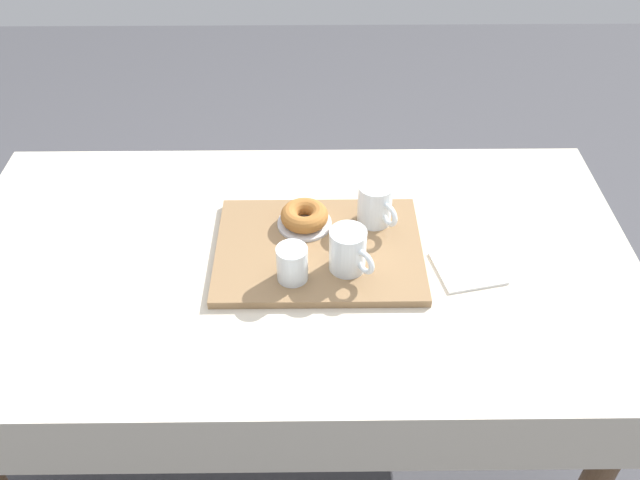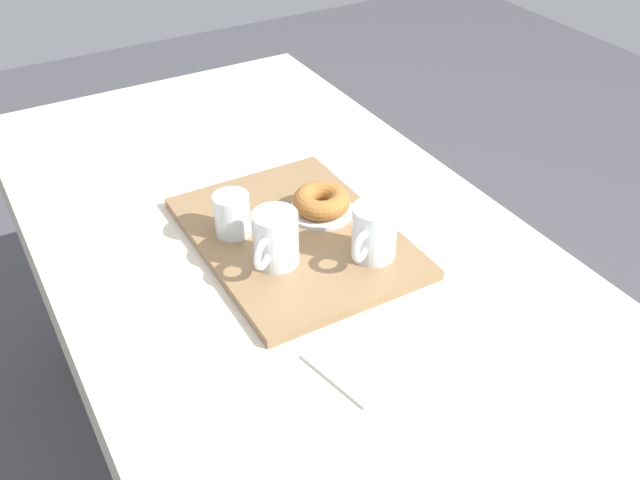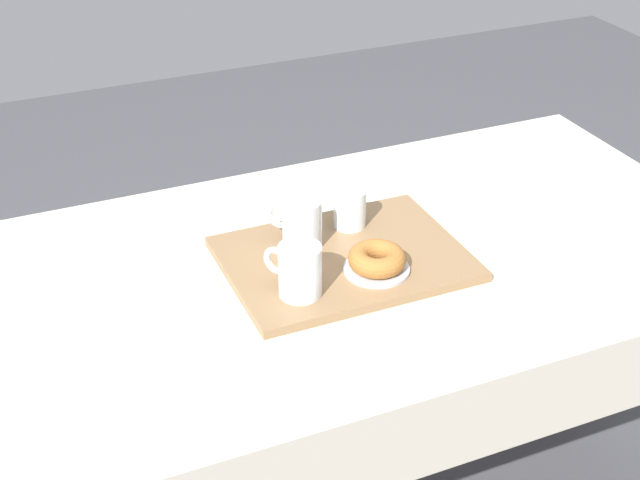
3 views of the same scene
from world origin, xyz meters
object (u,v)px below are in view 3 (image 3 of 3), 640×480
object	(u,v)px
tea_mug_right	(301,224)
paper_napkin	(175,283)
donut_plate_left	(377,269)
sugar_donut_left	(377,259)
dining_table	(366,296)
serving_tray	(344,259)
water_glass_near	(351,210)
tea_mug_left	(299,272)

from	to	relation	value
tea_mug_right	paper_napkin	distance (m)	0.27
donut_plate_left	sugar_donut_left	xyz separation A→B (m)	(0.00, 0.00, 0.02)
paper_napkin	donut_plate_left	bearing A→B (deg)	-20.40
dining_table	serving_tray	size ratio (longest dim) A/B	3.34
paper_napkin	tea_mug_right	bearing A→B (deg)	2.67
water_glass_near	donut_plate_left	world-z (taller)	water_glass_near
tea_mug_left	donut_plate_left	world-z (taller)	tea_mug_left
water_glass_near	donut_plate_left	size ratio (longest dim) A/B	0.64
water_glass_near	paper_napkin	world-z (taller)	water_glass_near
water_glass_near	paper_napkin	xyz separation A→B (m)	(-0.38, -0.04, -0.05)
tea_mug_right	donut_plate_left	size ratio (longest dim) A/B	0.84
water_glass_near	paper_napkin	bearing A→B (deg)	-173.86
tea_mug_left	water_glass_near	xyz separation A→B (m)	(0.19, 0.18, -0.01)
serving_tray	tea_mug_left	bearing A→B (deg)	-145.85
dining_table	tea_mug_left	bearing A→B (deg)	-152.05
serving_tray	sugar_donut_left	world-z (taller)	sugar_donut_left
dining_table	tea_mug_right	bearing A→B (deg)	153.75
serving_tray	sugar_donut_left	bearing A→B (deg)	-66.86
tea_mug_right	paper_napkin	bearing A→B (deg)	-177.33
water_glass_near	tea_mug_right	bearing A→B (deg)	-166.52
serving_tray	paper_napkin	xyz separation A→B (m)	(-0.32, 0.06, -0.01)
tea_mug_right	dining_table	bearing A→B (deg)	-26.25
sugar_donut_left	tea_mug_left	bearing A→B (deg)	-175.91
tea_mug_right	sugar_donut_left	xyz separation A→B (m)	(0.09, -0.14, -0.02)
dining_table	serving_tray	xyz separation A→B (m)	(-0.06, -0.01, 0.11)
tea_mug_right	water_glass_near	xyz separation A→B (m)	(0.12, 0.03, -0.01)
dining_table	sugar_donut_left	xyz separation A→B (m)	(-0.02, -0.09, 0.15)
tea_mug_left	tea_mug_right	distance (m)	0.17
serving_tray	sugar_donut_left	size ratio (longest dim) A/B	4.17
sugar_donut_left	paper_napkin	size ratio (longest dim) A/B	0.81
donut_plate_left	paper_napkin	xyz separation A→B (m)	(-0.36, 0.13, -0.02)
tea_mug_left	sugar_donut_left	size ratio (longest dim) A/B	1.00
donut_plate_left	tea_mug_right	bearing A→B (deg)	122.85
serving_tray	tea_mug_right	xyz separation A→B (m)	(-0.06, 0.07, 0.06)
dining_table	tea_mug_left	size ratio (longest dim) A/B	13.91
tea_mug_left	sugar_donut_left	distance (m)	0.16
water_glass_near	paper_napkin	distance (m)	0.39
tea_mug_left	donut_plate_left	size ratio (longest dim) A/B	0.88
tea_mug_left	paper_napkin	size ratio (longest dim) A/B	0.81
donut_plate_left	paper_napkin	world-z (taller)	donut_plate_left
serving_tray	water_glass_near	distance (m)	0.12
dining_table	paper_napkin	size ratio (longest dim) A/B	11.29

